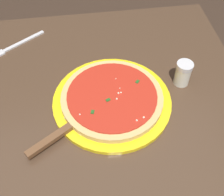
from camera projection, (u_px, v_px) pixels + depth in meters
name	position (u px, v px, depth m)	size (l,w,h in m)	color
restaurant_table	(95.00, 139.00, 0.90)	(0.90, 0.88, 0.77)	black
serving_plate	(112.00, 101.00, 0.80)	(0.32, 0.32, 0.01)	yellow
pizza	(112.00, 97.00, 0.78)	(0.27, 0.27, 0.02)	#DBB26B
pizza_server	(64.00, 131.00, 0.72)	(0.21, 0.16, 0.01)	silver
fork	(16.00, 45.00, 0.95)	(0.16, 0.12, 0.00)	silver
parmesan_shaker	(183.00, 73.00, 0.82)	(0.05, 0.05, 0.07)	silver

